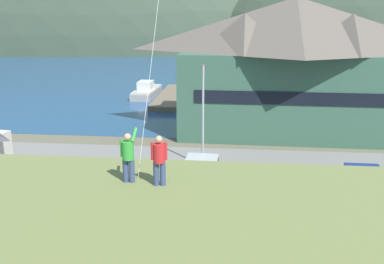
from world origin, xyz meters
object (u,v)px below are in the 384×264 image
object	(u,v)px
parked_car_front_row_silver	(94,201)
moored_boat_outer_mooring	(195,95)
person_companion	(159,159)
parked_car_lone_by_shed	(361,180)
moored_boat_wharfside	(147,91)
parked_car_front_row_end	(237,217)
parked_car_mid_row_far	(203,169)
wharf_dock	(171,97)
person_kite_flyer	(128,156)
parking_light_pole	(203,110)
harbor_lodge	(294,62)

from	to	relation	value
parked_car_front_row_silver	moored_boat_outer_mooring	bearing A→B (deg)	85.84
parked_car_front_row_silver	person_companion	world-z (taller)	person_companion
parked_car_lone_by_shed	person_companion	size ratio (longest dim) A/B	2.42
moored_boat_wharfside	parked_car_front_row_end	world-z (taller)	moored_boat_wharfside
parked_car_mid_row_far	parked_car_front_row_end	bearing A→B (deg)	-72.03
wharf_dock	person_companion	world-z (taller)	person_companion
wharf_dock	person_kite_flyer	xyz separation A→B (m)	(4.92, -43.01, 6.28)
wharf_dock	parked_car_front_row_end	size ratio (longest dim) A/B	3.74
parked_car_mid_row_far	moored_boat_outer_mooring	bearing A→B (deg)	96.51
parked_car_lone_by_shed	parked_car_mid_row_far	world-z (taller)	same
parked_car_lone_by_shed	moored_boat_outer_mooring	bearing A→B (deg)	114.22
parking_light_pole	parked_car_front_row_end	bearing A→B (deg)	-75.94
moored_boat_outer_mooring	person_kite_flyer	size ratio (longest dim) A/B	3.01
wharf_dock	parked_car_lone_by_shed	world-z (taller)	parked_car_lone_by_shed
parking_light_pole	parked_car_mid_row_far	bearing A→B (deg)	-84.62
parked_car_front_row_end	parked_car_mid_row_far	bearing A→B (deg)	107.97
moored_boat_outer_mooring	person_kite_flyer	bearing A→B (deg)	-87.67
moored_boat_wharfside	parked_car_front_row_end	xyz separation A→B (m)	(12.40, -37.79, 0.34)
harbor_lodge	parked_car_front_row_end	distance (m)	22.80
harbor_lodge	parking_light_pole	world-z (taller)	harbor_lodge
harbor_lodge	person_kite_flyer	world-z (taller)	harbor_lodge
harbor_lodge	parked_car_lone_by_shed	world-z (taller)	harbor_lodge
moored_boat_wharfside	parked_car_front_row_end	bearing A→B (deg)	-71.83
wharf_dock	person_companion	bearing A→B (deg)	-82.05
parked_car_lone_by_shed	parking_light_pole	size ratio (longest dim) A/B	0.56
moored_boat_wharfside	parked_car_lone_by_shed	xyz separation A→B (m)	(20.12, -31.74, 0.34)
moored_boat_outer_mooring	parked_car_mid_row_far	distance (m)	28.64
person_kite_flyer	wharf_dock	bearing A→B (deg)	96.53
parked_car_lone_by_shed	moored_boat_wharfside	bearing A→B (deg)	122.37
person_kite_flyer	person_companion	size ratio (longest dim) A/B	1.07
harbor_lodge	moored_boat_wharfside	world-z (taller)	harbor_lodge
moored_boat_wharfside	harbor_lodge	bearing A→B (deg)	-43.11
wharf_dock	parked_car_front_row_silver	world-z (taller)	parked_car_front_row_silver
wharf_dock	parked_car_front_row_silver	distance (m)	34.66
parking_light_pole	parked_car_lone_by_shed	bearing A→B (deg)	-23.03
parked_car_front_row_silver	harbor_lodge	bearing A→B (deg)	57.23
moored_boat_wharfside	moored_boat_outer_mooring	distance (m)	7.22
moored_boat_outer_mooring	parked_car_front_row_end	size ratio (longest dim) A/B	1.32
moored_boat_wharfside	parked_car_front_row_end	size ratio (longest dim) A/B	1.94
harbor_lodge	parked_car_mid_row_far	bearing A→B (deg)	-116.79
parked_car_front_row_silver	person_kite_flyer	size ratio (longest dim) A/B	2.33
parked_car_front_row_end	moored_boat_wharfside	bearing A→B (deg)	108.17
moored_boat_wharfside	person_companion	bearing A→B (deg)	-77.86
parked_car_lone_by_shed	harbor_lodge	bearing A→B (deg)	100.02
harbor_lodge	parked_car_front_row_silver	size ratio (longest dim) A/B	5.10
parked_car_front_row_end	person_companion	world-z (taller)	person_companion
parking_light_pole	person_companion	distance (m)	17.86
moored_boat_wharfside	person_companion	xyz separation A→B (m)	(9.70, -45.07, 5.89)
harbor_lodge	parked_car_front_row_end	size ratio (longest dim) A/B	5.21
person_companion	moored_boat_wharfside	bearing A→B (deg)	102.14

